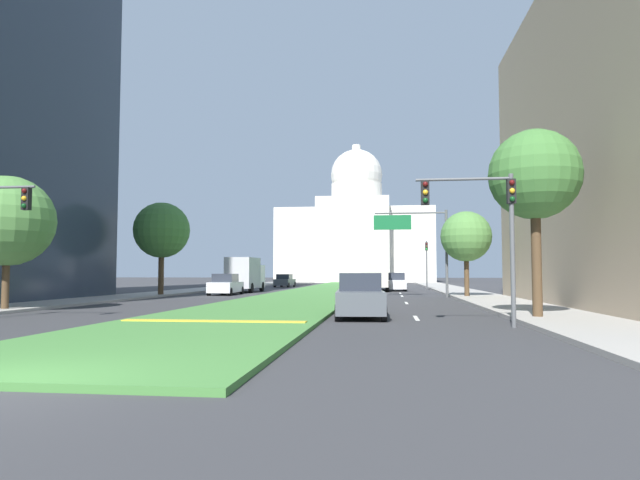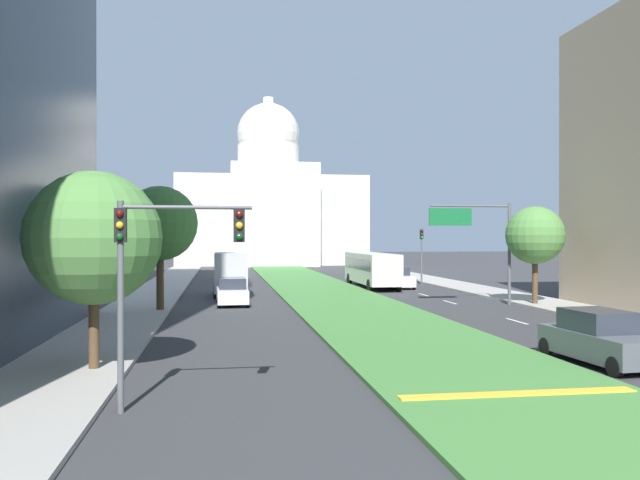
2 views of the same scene
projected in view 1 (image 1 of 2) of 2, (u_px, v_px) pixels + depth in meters
ground_plane at (331, 289)px, 59.57m from camera, size 260.00×260.00×0.00m
grass_median at (326, 290)px, 54.47m from camera, size 7.27×92.77×0.14m
median_curb_nose at (213, 321)px, 19.00m from camera, size 6.54×0.50×0.04m
lane_dashes_right at (402, 297)px, 41.48m from camera, size 0.16×42.33×0.01m
sidewalk_left at (185, 291)px, 50.90m from camera, size 4.00×92.77×0.15m
sidewalk_right at (464, 293)px, 47.82m from camera, size 4.00×92.77×0.15m
capitol_building at (357, 237)px, 110.28m from camera, size 29.67×27.53×27.99m
traffic_light_near_right at (486, 215)px, 18.57m from camera, size 3.34×0.35×5.20m
traffic_light_far_right at (427, 259)px, 57.90m from camera, size 0.28×0.35×5.20m
overhead_guide_sign at (419, 235)px, 40.74m from camera, size 5.47×0.20×6.50m
street_tree_left_near at (8, 221)px, 25.83m from camera, size 4.27×4.27×6.42m
street_tree_right_near at (535, 176)px, 21.44m from camera, size 3.54×3.54×7.47m
street_tree_left_mid at (162, 230)px, 42.34m from camera, size 4.31×4.31×7.28m
street_tree_right_mid at (466, 237)px, 39.48m from camera, size 3.65×3.65×6.27m
sedan_lead_stopped at (360, 297)px, 22.49m from camera, size 2.22×4.80×1.83m
sedan_midblock at (226, 285)px, 44.88m from camera, size 2.07×4.70×1.74m
sedan_distant at (396, 282)px, 54.43m from camera, size 2.04×4.20×1.81m
sedan_far_horizon at (285, 281)px, 68.99m from camera, size 2.19×4.28×1.62m
box_truck_delivery at (245, 274)px, 51.09m from camera, size 2.40×6.40×3.20m
city_bus at (376, 273)px, 55.81m from camera, size 2.62×11.00×2.95m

